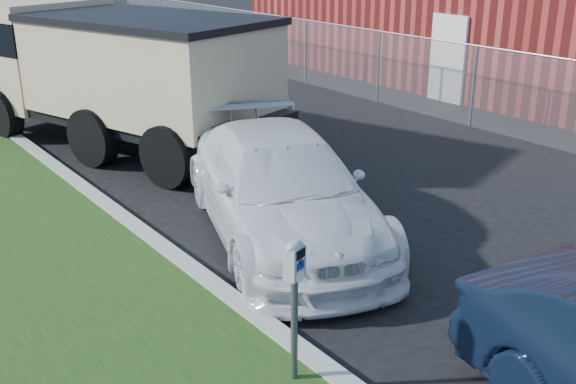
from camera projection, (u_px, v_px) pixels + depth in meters
ground at (418, 262)px, 8.88m from camera, size 120.00×120.00×0.00m
chainlink_fence at (379, 53)px, 17.03m from camera, size 0.06×30.06×30.00m
brick_building at (498, 2)px, 20.84m from camera, size 9.20×14.20×4.17m
parking_meter at (295, 281)px, 5.97m from camera, size 0.22×0.18×1.41m
white_wagon at (279, 186)px, 9.47m from camera, size 3.68×5.46×1.47m
dump_truck at (109, 67)px, 13.51m from camera, size 4.58×7.50×2.76m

